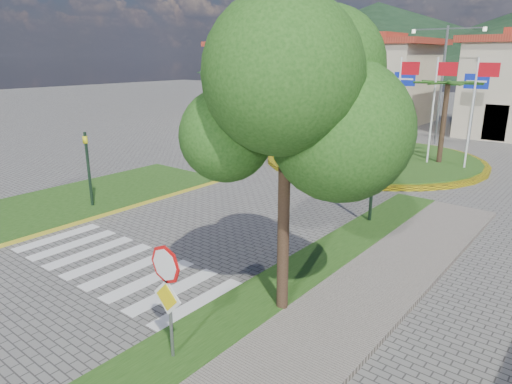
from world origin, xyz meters
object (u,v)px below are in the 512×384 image
Objects in this scene: stop_sign at (167,286)px; white_van at (305,116)px; car_dark_a at (361,120)px; deciduous_tree at (286,100)px; roundabout_island at (373,159)px.

white_van is (-16.90, 31.06, -1.14)m from stop_sign.
deciduous_tree is at bearing -178.43° from car_dark_a.
stop_sign is at bearing -101.18° from deciduous_tree.
deciduous_tree is 1.45× the size of white_van.
stop_sign is 4.59m from deciduous_tree.
deciduous_tree reaches higher than stop_sign.
white_van is (-17.50, 28.02, -4.52)m from deciduous_tree.
stop_sign is 35.37m from white_van.
deciduous_tree is at bearing -128.08° from white_van.
deciduous_tree is 31.15m from car_dark_a.
stop_sign reaches higher than car_dark_a.
deciduous_tree reaches higher than roundabout_island.
deciduous_tree is 33.34m from white_van.
deciduous_tree reaches higher than car_dark_a.
stop_sign is (4.90, -20.04, 1.62)m from roundabout_island.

